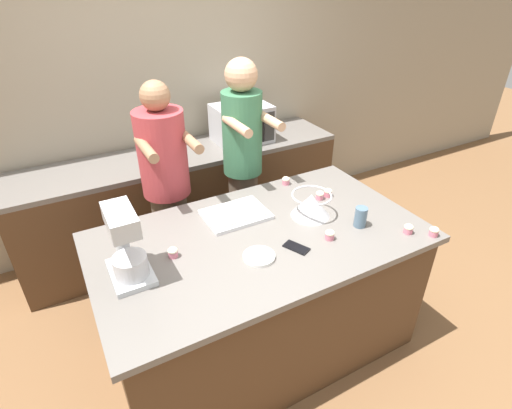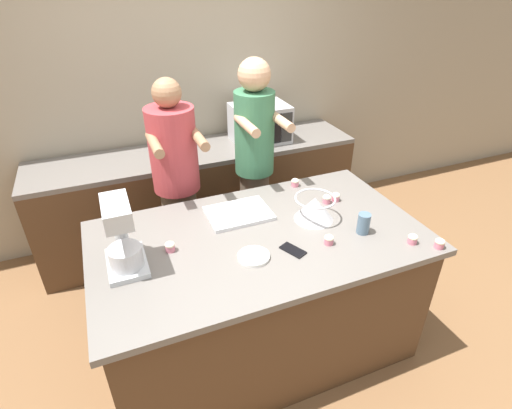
{
  "view_description": "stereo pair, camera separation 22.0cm",
  "coord_description": "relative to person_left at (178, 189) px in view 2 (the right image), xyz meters",
  "views": [
    {
      "loc": [
        -0.95,
        -1.67,
        2.28
      ],
      "look_at": [
        0.0,
        0.05,
        1.1
      ],
      "focal_mm": 28.0,
      "sensor_mm": 36.0,
      "label": 1
    },
    {
      "loc": [
        -0.75,
        -1.76,
        2.28
      ],
      "look_at": [
        0.0,
        0.05,
        1.1
      ],
      "focal_mm": 28.0,
      "sensor_mm": 36.0,
      "label": 2
    }
  ],
  "objects": [
    {
      "name": "ground_plane",
      "position": [
        0.31,
        -0.79,
        -0.88
      ],
      "size": [
        16.0,
        16.0,
        0.0
      ],
      "primitive_type": "plane",
      "color": "brown"
    },
    {
      "name": "microwave_oven",
      "position": [
        0.89,
        0.58,
        0.19
      ],
      "size": [
        0.48,
        0.38,
        0.32
      ],
      "color": "#B7B7BC",
      "rests_on": "back_counter"
    },
    {
      "name": "back_counter",
      "position": [
        0.31,
        0.58,
        -0.43
      ],
      "size": [
        2.8,
        0.6,
        0.91
      ],
      "color": "#4C331E",
      "rests_on": "ground_plane"
    },
    {
      "name": "back_wall",
      "position": [
        0.31,
        0.93,
        0.47
      ],
      "size": [
        10.0,
        0.06,
        2.7
      ],
      "color": "gray",
      "rests_on": "ground_plane"
    },
    {
      "name": "cupcake_0",
      "position": [
        1.19,
        -1.28,
        0.06
      ],
      "size": [
        0.05,
        0.05,
        0.06
      ],
      "color": "#D17084",
      "rests_on": "island_counter"
    },
    {
      "name": "cupcake_6",
      "position": [
        0.78,
        -0.33,
        0.06
      ],
      "size": [
        0.05,
        0.05,
        0.06
      ],
      "color": "#D17084",
      "rests_on": "island_counter"
    },
    {
      "name": "island_counter",
      "position": [
        0.31,
        -0.79,
        -0.42
      ],
      "size": [
        1.94,
        1.1,
        0.92
      ],
      "color": "#4C331E",
      "rests_on": "ground_plane"
    },
    {
      "name": "mixing_bowl",
      "position": [
        0.69,
        -0.75,
        0.11
      ],
      "size": [
        0.25,
        0.25,
        0.15
      ],
      "color": "#BCBCC1",
      "rests_on": "island_counter"
    },
    {
      "name": "cupcake_1",
      "position": [
        0.87,
        -0.62,
        0.06
      ],
      "size": [
        0.05,
        0.05,
        0.06
      ],
      "color": "#D17084",
      "rests_on": "island_counter"
    },
    {
      "name": "cupcake_4",
      "position": [
        0.94,
        -0.61,
        0.06
      ],
      "size": [
        0.05,
        0.05,
        0.06
      ],
      "color": "#D17084",
      "rests_on": "island_counter"
    },
    {
      "name": "person_left",
      "position": [
        0.0,
        0.0,
        0.0
      ],
      "size": [
        0.34,
        0.5,
        1.68
      ],
      "color": "brown",
      "rests_on": "ground_plane"
    },
    {
      "name": "baking_tray",
      "position": [
        0.27,
        -0.54,
        0.05
      ],
      "size": [
        0.39,
        0.29,
        0.04
      ],
      "color": "silver",
      "rests_on": "island_counter"
    },
    {
      "name": "stand_mixer",
      "position": [
        -0.44,
        -0.78,
        0.2
      ],
      "size": [
        0.2,
        0.3,
        0.39
      ],
      "color": "#B2B7BC",
      "rests_on": "island_counter"
    },
    {
      "name": "cupcake_5",
      "position": [
        0.64,
        -1.02,
        0.06
      ],
      "size": [
        0.05,
        0.05,
        0.06
      ],
      "color": "#D17084",
      "rests_on": "island_counter"
    },
    {
      "name": "cell_phone",
      "position": [
        0.42,
        -1.0,
        0.04
      ],
      "size": [
        0.12,
        0.16,
        0.01
      ],
      "color": "black",
      "rests_on": "island_counter"
    },
    {
      "name": "cupcake_2",
      "position": [
        1.08,
        -1.19,
        0.06
      ],
      "size": [
        0.05,
        0.05,
        0.06
      ],
      "color": "#D17084",
      "rests_on": "island_counter"
    },
    {
      "name": "drinking_glass",
      "position": [
        0.88,
        -1.0,
        0.09
      ],
      "size": [
        0.07,
        0.07,
        0.13
      ],
      "color": "slate",
      "rests_on": "island_counter"
    },
    {
      "name": "person_right",
      "position": [
        0.6,
        -0.0,
        0.07
      ],
      "size": [
        0.31,
        0.49,
        1.76
      ],
      "color": "brown",
      "rests_on": "ground_plane"
    },
    {
      "name": "small_plate",
      "position": [
        0.2,
        -0.97,
        0.04
      ],
      "size": [
        0.18,
        0.18,
        0.02
      ],
      "color": "white",
      "rests_on": "island_counter"
    },
    {
      "name": "cupcake_3",
      "position": [
        -0.21,
        -0.74,
        0.06
      ],
      "size": [
        0.05,
        0.05,
        0.06
      ],
      "color": "#D17084",
      "rests_on": "island_counter"
    }
  ]
}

